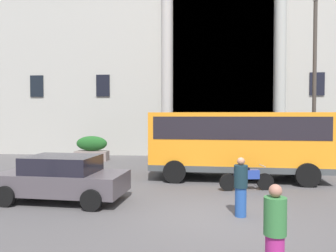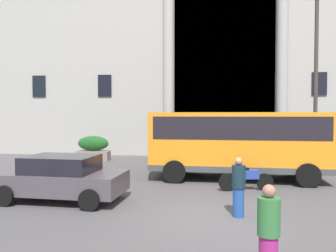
{
  "view_description": "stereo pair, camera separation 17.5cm",
  "coord_description": "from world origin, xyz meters",
  "px_view_note": "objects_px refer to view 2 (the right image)",
  "views": [
    {
      "loc": [
        -0.56,
        -8.7,
        2.71
      ],
      "look_at": [
        -1.81,
        5.12,
        2.23
      ],
      "focal_mm": 35.75,
      "sensor_mm": 36.0,
      "label": 1
    },
    {
      "loc": [
        -0.39,
        -8.69,
        2.71
      ],
      "look_at": [
        -1.81,
        5.12,
        2.23
      ],
      "focal_mm": 35.75,
      "sensor_mm": 36.0,
      "label": 2
    }
  ],
  "objects_px": {
    "orange_minibus": "(238,139)",
    "motorcycle_near_kerb": "(245,178)",
    "hedge_planter_entrance_left": "(229,152)",
    "hedge_planter_west": "(166,150)",
    "parked_compact_extra": "(61,178)",
    "pedestrian_woman_with_bag": "(269,234)",
    "hedge_planter_entrance_right": "(93,149)",
    "pedestrian_child_trailing": "(239,187)",
    "lamppost_plaza_centre": "(316,69)"
  },
  "relations": [
    {
      "from": "orange_minibus",
      "to": "motorcycle_near_kerb",
      "type": "height_order",
      "value": "orange_minibus"
    },
    {
      "from": "hedge_planter_entrance_left",
      "to": "hedge_planter_west",
      "type": "bearing_deg",
      "value": -176.23
    },
    {
      "from": "hedge_planter_west",
      "to": "motorcycle_near_kerb",
      "type": "distance_m",
      "value": 7.9
    },
    {
      "from": "hedge_planter_entrance_left",
      "to": "parked_compact_extra",
      "type": "xyz_separation_m",
      "value": [
        -5.95,
        -9.26,
        0.15
      ]
    },
    {
      "from": "parked_compact_extra",
      "to": "pedestrian_woman_with_bag",
      "type": "xyz_separation_m",
      "value": [
        5.47,
        -4.66,
        0.08
      ]
    },
    {
      "from": "hedge_planter_entrance_right",
      "to": "pedestrian_child_trailing",
      "type": "height_order",
      "value": "pedestrian_child_trailing"
    },
    {
      "from": "orange_minibus",
      "to": "hedge_planter_entrance_right",
      "type": "relative_size",
      "value": 3.82
    },
    {
      "from": "motorcycle_near_kerb",
      "to": "lamppost_plaza_centre",
      "type": "bearing_deg",
      "value": 39.69
    },
    {
      "from": "hedge_planter_entrance_left",
      "to": "hedge_planter_west",
      "type": "height_order",
      "value": "hedge_planter_west"
    },
    {
      "from": "parked_compact_extra",
      "to": "motorcycle_near_kerb",
      "type": "relative_size",
      "value": 2.07
    },
    {
      "from": "hedge_planter_entrance_right",
      "to": "parked_compact_extra",
      "type": "bearing_deg",
      "value": -77.56
    },
    {
      "from": "hedge_planter_entrance_right",
      "to": "parked_compact_extra",
      "type": "relative_size",
      "value": 0.47
    },
    {
      "from": "pedestrian_woman_with_bag",
      "to": "hedge_planter_west",
      "type": "bearing_deg",
      "value": 109.25
    },
    {
      "from": "parked_compact_extra",
      "to": "pedestrian_child_trailing",
      "type": "bearing_deg",
      "value": -7.43
    },
    {
      "from": "hedge_planter_entrance_left",
      "to": "pedestrian_woman_with_bag",
      "type": "distance_m",
      "value": 13.92
    },
    {
      "from": "hedge_planter_entrance_right",
      "to": "hedge_planter_west",
      "type": "xyz_separation_m",
      "value": [
        4.35,
        -0.05,
        -0.02
      ]
    },
    {
      "from": "pedestrian_child_trailing",
      "to": "hedge_planter_entrance_left",
      "type": "bearing_deg",
      "value": 16.11
    },
    {
      "from": "orange_minibus",
      "to": "pedestrian_woman_with_bag",
      "type": "height_order",
      "value": "orange_minibus"
    },
    {
      "from": "orange_minibus",
      "to": "pedestrian_woman_with_bag",
      "type": "xyz_separation_m",
      "value": [
        -0.43,
        -8.8,
        -0.87
      ]
    },
    {
      "from": "pedestrian_woman_with_bag",
      "to": "pedestrian_child_trailing",
      "type": "bearing_deg",
      "value": 97.98
    },
    {
      "from": "hedge_planter_entrance_left",
      "to": "hedge_planter_entrance_right",
      "type": "relative_size",
      "value": 1.12
    },
    {
      "from": "motorcycle_near_kerb",
      "to": "lamppost_plaza_centre",
      "type": "height_order",
      "value": "lamppost_plaza_centre"
    },
    {
      "from": "hedge_planter_entrance_right",
      "to": "parked_compact_extra",
      "type": "height_order",
      "value": "hedge_planter_entrance_right"
    },
    {
      "from": "pedestrian_child_trailing",
      "to": "lamppost_plaza_centre",
      "type": "bearing_deg",
      "value": -10.55
    },
    {
      "from": "hedge_planter_entrance_right",
      "to": "lamppost_plaza_centre",
      "type": "height_order",
      "value": "lamppost_plaza_centre"
    },
    {
      "from": "hedge_planter_west",
      "to": "parked_compact_extra",
      "type": "bearing_deg",
      "value": -104.61
    },
    {
      "from": "orange_minibus",
      "to": "lamppost_plaza_centre",
      "type": "relative_size",
      "value": 0.86
    },
    {
      "from": "hedge_planter_entrance_left",
      "to": "motorcycle_near_kerb",
      "type": "distance_m",
      "value": 7.28
    },
    {
      "from": "pedestrian_woman_with_bag",
      "to": "motorcycle_near_kerb",
      "type": "bearing_deg",
      "value": 92.44
    },
    {
      "from": "lamppost_plaza_centre",
      "to": "pedestrian_woman_with_bag",
      "type": "bearing_deg",
      "value": -111.07
    },
    {
      "from": "motorcycle_near_kerb",
      "to": "pedestrian_child_trailing",
      "type": "distance_m",
      "value": 3.18
    },
    {
      "from": "orange_minibus",
      "to": "motorcycle_near_kerb",
      "type": "xyz_separation_m",
      "value": [
        0.03,
        -2.16,
        -1.21
      ]
    },
    {
      "from": "motorcycle_near_kerb",
      "to": "pedestrian_woman_with_bag",
      "type": "height_order",
      "value": "pedestrian_woman_with_bag"
    },
    {
      "from": "pedestrian_woman_with_bag",
      "to": "lamppost_plaza_centre",
      "type": "relative_size",
      "value": 0.19
    },
    {
      "from": "hedge_planter_entrance_left",
      "to": "lamppost_plaza_centre",
      "type": "bearing_deg",
      "value": -35.05
    },
    {
      "from": "hedge_planter_west",
      "to": "pedestrian_child_trailing",
      "type": "height_order",
      "value": "pedestrian_child_trailing"
    },
    {
      "from": "hedge_planter_entrance_left",
      "to": "pedestrian_woman_with_bag",
      "type": "height_order",
      "value": "pedestrian_woman_with_bag"
    },
    {
      "from": "lamppost_plaza_centre",
      "to": "parked_compact_extra",
      "type": "bearing_deg",
      "value": -146.15
    },
    {
      "from": "motorcycle_near_kerb",
      "to": "pedestrian_child_trailing",
      "type": "height_order",
      "value": "pedestrian_child_trailing"
    },
    {
      "from": "motorcycle_near_kerb",
      "to": "lamppost_plaza_centre",
      "type": "xyz_separation_m",
      "value": [
        3.86,
        4.59,
        4.43
      ]
    },
    {
      "from": "orange_minibus",
      "to": "motorcycle_near_kerb",
      "type": "bearing_deg",
      "value": -85.97
    },
    {
      "from": "hedge_planter_entrance_left",
      "to": "motorcycle_near_kerb",
      "type": "bearing_deg",
      "value": -90.18
    },
    {
      "from": "hedge_planter_entrance_right",
      "to": "pedestrian_woman_with_bag",
      "type": "relative_size",
      "value": 1.19
    },
    {
      "from": "hedge_planter_entrance_left",
      "to": "parked_compact_extra",
      "type": "distance_m",
      "value": 11.01
    },
    {
      "from": "pedestrian_child_trailing",
      "to": "lamppost_plaza_centre",
      "type": "relative_size",
      "value": 0.19
    },
    {
      "from": "parked_compact_extra",
      "to": "pedestrian_child_trailing",
      "type": "xyz_separation_m",
      "value": [
        5.37,
        -1.13,
        0.06
      ]
    },
    {
      "from": "orange_minibus",
      "to": "parked_compact_extra",
      "type": "height_order",
      "value": "orange_minibus"
    },
    {
      "from": "motorcycle_near_kerb",
      "to": "parked_compact_extra",
      "type": "bearing_deg",
      "value": -171.78
    },
    {
      "from": "orange_minibus",
      "to": "parked_compact_extra",
      "type": "relative_size",
      "value": 1.8
    },
    {
      "from": "orange_minibus",
      "to": "hedge_planter_west",
      "type": "xyz_separation_m",
      "value": [
        -3.55,
        4.88,
        -0.99
      ]
    }
  ]
}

